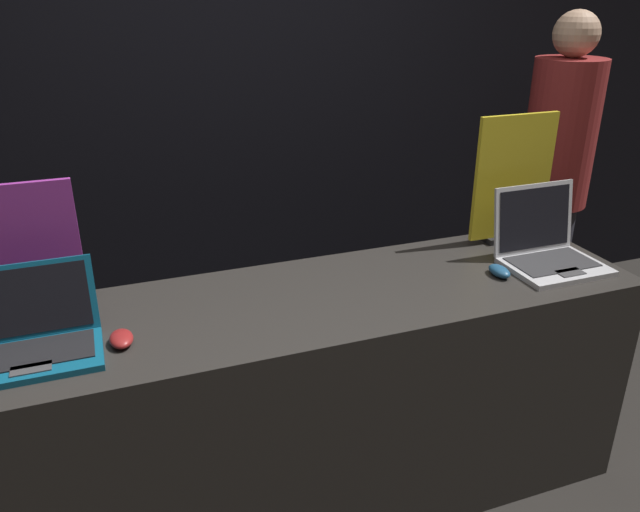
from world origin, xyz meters
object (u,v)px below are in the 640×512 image
object	(u,v)px
person_bystander	(552,189)
laptop_back	(547,247)
mouse_front	(121,339)
laptop_front	(31,336)
mouse_back	(499,271)
promo_stand_front	(26,255)
promo_stand_back	(513,182)

from	to	relation	value
person_bystander	laptop_back	bearing A→B (deg)	-130.68
mouse_front	laptop_back	size ratio (longest dim) A/B	0.30
laptop_front	laptop_back	world-z (taller)	laptop_back
mouse_back	person_bystander	xyz separation A→B (m)	(0.80, 0.70, 0.02)
mouse_front	mouse_back	distance (m)	1.34
laptop_front	promo_stand_front	distance (m)	0.29
mouse_front	mouse_back	world-z (taller)	mouse_back
laptop_back	mouse_front	bearing A→B (deg)	-178.20
promo_stand_front	promo_stand_back	size ratio (longest dim) A/B	0.84
laptop_front	promo_stand_front	bearing A→B (deg)	90.00
laptop_back	promo_stand_front	bearing A→B (deg)	172.58
promo_stand_front	person_bystander	distance (m)	2.43
laptop_front	promo_stand_front	size ratio (longest dim) A/B	0.86
laptop_back	person_bystander	size ratio (longest dim) A/B	0.20
mouse_front	person_bystander	distance (m)	2.26
mouse_back	promo_stand_back	distance (m)	0.44
laptop_front	promo_stand_back	xyz separation A→B (m)	(1.81, 0.26, 0.19)
mouse_back	promo_stand_back	bearing A→B (deg)	51.02
promo_stand_front	person_bystander	bearing A→B (deg)	10.23
laptop_back	person_bystander	bearing A→B (deg)	49.32
laptop_front	mouse_front	distance (m)	0.25
laptop_front	mouse_front	xyz separation A→B (m)	(0.24, -0.04, -0.04)
promo_stand_back	person_bystander	distance (m)	0.74
laptop_back	mouse_back	size ratio (longest dim) A/B	3.34
laptop_front	laptop_back	size ratio (longest dim) A/B	1.07
laptop_front	promo_stand_back	size ratio (longest dim) A/B	0.72
laptop_front	promo_stand_back	bearing A→B (deg)	8.28
laptop_back	person_bystander	world-z (taller)	person_bystander
laptop_back	promo_stand_back	size ratio (longest dim) A/B	0.67
promo_stand_back	person_bystander	bearing A→B (deg)	36.02
mouse_front	laptop_back	distance (m)	1.57
mouse_front	laptop_back	bearing A→B (deg)	1.80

